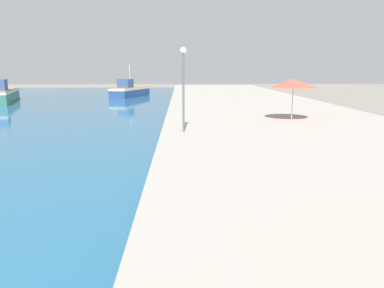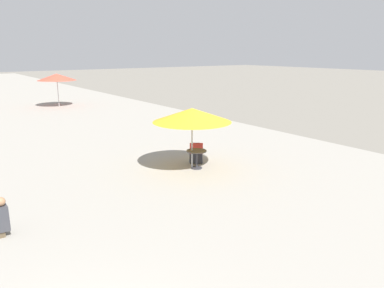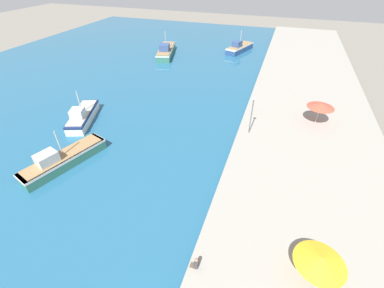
% 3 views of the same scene
% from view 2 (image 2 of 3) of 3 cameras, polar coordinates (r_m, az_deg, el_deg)
% --- Properties ---
extents(quay_promenade, '(16.00, 90.00, 0.56)m').
position_cam_2_polar(quay_promenade, '(42.25, -24.05, 6.22)').
color(quay_promenade, gray).
rests_on(quay_promenade, ground_plane).
extents(cafe_umbrella_pink, '(3.08, 3.08, 2.43)m').
position_cam_2_polar(cafe_umbrella_pink, '(14.50, -0.00, 4.43)').
color(cafe_umbrella_pink, '#B7B7B7').
rests_on(cafe_umbrella_pink, quay_promenade).
extents(cafe_umbrella_white, '(3.13, 3.13, 2.73)m').
position_cam_2_polar(cafe_umbrella_white, '(33.42, -19.92, 9.57)').
color(cafe_umbrella_white, '#B7B7B7').
rests_on(cafe_umbrella_white, quay_promenade).
extents(cafe_table, '(0.80, 0.80, 0.74)m').
position_cam_2_polar(cafe_table, '(14.84, 0.70, -1.76)').
color(cafe_table, '#333338').
rests_on(cafe_table, quay_promenade).
extents(cafe_chair_left, '(0.56, 0.57, 0.91)m').
position_cam_2_polar(cafe_chair_left, '(15.59, 0.31, -1.78)').
color(cafe_chair_left, '#2D2D33').
rests_on(cafe_chair_left, quay_promenade).
extents(cafe_chair_right, '(0.59, 0.59, 0.91)m').
position_cam_2_polar(cafe_chair_right, '(15.59, 0.98, -1.78)').
color(cafe_chair_right, '#2D2D33').
rests_on(cafe_chair_right, quay_promenade).
extents(person_at_quay, '(0.56, 0.36, 1.03)m').
position_cam_2_polar(person_at_quay, '(10.73, -27.12, -10.15)').
color(person_at_quay, brown).
rests_on(person_at_quay, quay_promenade).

